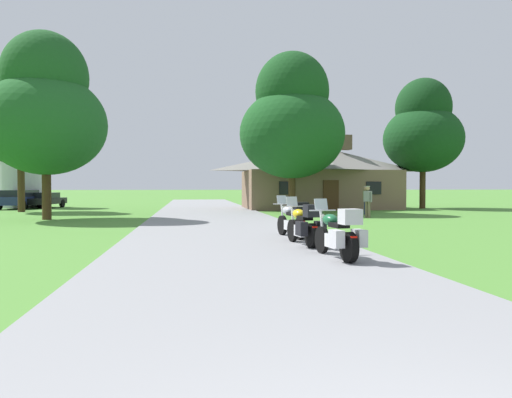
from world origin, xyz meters
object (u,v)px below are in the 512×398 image
Objects in this scene: metal_silo_distant at (20,155)px; parked_navy_suv_far_left at (20,198)px; motorcycle_silver_farthest_in_row at (293,220)px; tree_left_near at (46,110)px; motorcycle_green_nearest_to_camera at (339,234)px; bystander_olive_shirt_near_lodge at (366,199)px; motorcycle_yellow_second_in_row at (305,225)px; tree_right_of_lodge at (423,130)px; tree_by_lodge_front at (292,121)px; tree_left_far at (20,125)px; bystander_gray_shirt_beside_signpost at (368,200)px; parked_black_sedan_far_left at (44,200)px.

parked_navy_suv_far_left is (0.76, -2.51, -3.43)m from metal_silo_distant.
motorcycle_silver_farthest_in_row is 15.42m from tree_left_near.
motorcycle_green_nearest_to_camera is at bearing -54.00° from parked_navy_suv_far_left.
bystander_olive_shirt_near_lodge is at bearing -29.13° from metal_silo_distant.
tree_left_near is (-10.24, 10.47, 4.84)m from motorcycle_silver_farthest_in_row.
metal_silo_distant is at bearing 113.29° from motorcycle_yellow_second_in_row.
tree_right_of_lodge is 26.17m from tree_left_near.
motorcycle_yellow_second_in_row is 1.99m from motorcycle_silver_farthest_in_row.
tree_by_lodge_front is 1.19× the size of metal_silo_distant.
motorcycle_green_nearest_to_camera is 1.00× the size of motorcycle_yellow_second_in_row.
bystander_olive_shirt_near_lodge is at bearing 55.73° from motorcycle_yellow_second_in_row.
tree_right_of_lodge is at bearing 43.28° from motorcycle_silver_farthest_in_row.
bystander_olive_shirt_near_lodge is 0.19× the size of tree_left_far.
bystander_gray_shirt_beside_signpost is at bearing 47.12° from motorcycle_silver_farthest_in_row.
tree_right_of_lodge is at bearing -11.34° from metal_silo_distant.
parked_navy_suv_far_left is at bearing -133.97° from parked_black_sedan_far_left.
tree_right_of_lodge is (14.37, 19.36, 5.35)m from motorcycle_silver_farthest_in_row.
tree_left_far is (-13.98, 20.39, 5.07)m from motorcycle_yellow_second_in_row.
tree_right_of_lodge is (8.14, 9.67, 5.02)m from bystander_gray_shirt_beside_signpost.
motorcycle_silver_farthest_in_row is at bearing 83.97° from motorcycle_green_nearest_to_camera.
tree_left_far is 0.90× the size of tree_right_of_lodge.
tree_by_lodge_front reaches higher than tree_left_far.
tree_by_lodge_front is at bearing -19.57° from parked_black_sedan_far_left.
motorcycle_yellow_second_in_row is 0.25× the size of metal_silo_distant.
tree_left_near is (-17.39, -1.90, 4.51)m from bystander_olive_shirt_near_lodge.
bystander_olive_shirt_near_lodge is 11.23m from tree_right_of_lodge.
tree_by_lodge_front is 1.07× the size of tree_left_near.
bystander_olive_shirt_near_lodge is 24.48m from parked_black_sedan_far_left.
parked_navy_suv_far_left is at bearing 101.50° from bystander_olive_shirt_near_lodge.
metal_silo_distant is (-16.40, 27.54, 3.60)m from motorcycle_yellow_second_in_row.
metal_silo_distant is at bearing 112.95° from parked_navy_suv_far_left.
motorcycle_yellow_second_in_row is at bearing -55.56° from tree_left_far.
parked_navy_suv_far_left reaches higher than motorcycle_yellow_second_in_row.
motorcycle_silver_farthest_in_row is 0.21× the size of tree_by_lodge_front.
bystander_gray_shirt_beside_signpost is at bearing -57.99° from tree_by_lodge_front.
motorcycle_green_nearest_to_camera is 0.22× the size of tree_left_near.
bystander_gray_shirt_beside_signpost is 0.35× the size of parked_navy_suv_far_left.
tree_left_far is 28.47m from tree_right_of_lodge.
bystander_olive_shirt_near_lodge is 0.20× the size of metal_silo_distant.
parked_navy_suv_far_left is at bearing 113.10° from motorcycle_green_nearest_to_camera.
tree_by_lodge_front is 2.26× the size of parked_black_sedan_far_left.
bystander_olive_shirt_near_lodge is at bearing -28.94° from tree_by_lodge_front.
tree_right_of_lodge reaches higher than tree_left_far.
tree_right_of_lodge is 2.06× the size of parked_navy_suv_far_left.
metal_silo_distant is (-30.87, 6.19, -1.76)m from tree_right_of_lodge.
tree_left_far is 7.69m from metal_silo_distant.
metal_silo_distant is at bearing 168.66° from tree_right_of_lodge.
tree_by_lodge_front reaches higher than motorcycle_green_nearest_to_camera.
bystander_gray_shirt_beside_signpost is 0.20× the size of metal_silo_distant.
tree_left_far reaches higher than motorcycle_yellow_second_in_row.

